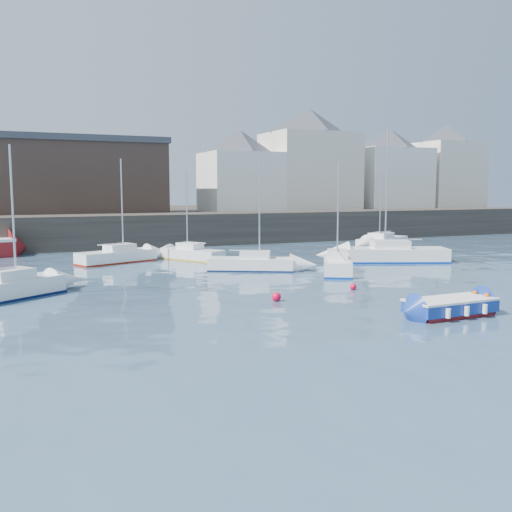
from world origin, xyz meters
name	(u,v)px	position (x,y,z in m)	size (l,w,h in m)	color
water	(381,328)	(0.00, 0.00, 0.00)	(220.00, 220.00, 0.00)	#2D4760
quay_wall	(158,230)	(0.00, 35.00, 1.50)	(90.00, 5.00, 3.00)	#28231E
land_strip	(122,221)	(0.00, 53.00, 1.40)	(90.00, 32.00, 2.80)	#28231E
bldg_east_a	(310,159)	(20.00, 42.00, 8.81)	(13.36, 13.36, 11.80)	beige
bldg_east_b	(389,169)	(31.00, 41.50, 7.87)	(11.88, 11.88, 9.95)	white
bldg_east_c	(446,166)	(40.00, 41.50, 8.37)	(11.14, 11.14, 10.95)	beige
bldg_east_d	(240,170)	(11.00, 41.50, 7.36)	(11.14, 11.14, 8.95)	white
warehouse	(80,176)	(-6.00, 43.00, 6.62)	(16.40, 10.40, 7.60)	#3D2D26
blue_dinghy	(450,306)	(3.94, 0.61, 0.42)	(3.97, 2.09, 0.75)	maroon
sailboat_a	(7,288)	(-13.14, 12.14, 0.52)	(5.76, 4.72, 7.44)	white
sailboat_b	(251,263)	(1.58, 16.35, 0.47)	(5.76, 4.18, 7.18)	white
sailboat_c	(337,265)	(6.13, 13.13, 0.53)	(4.09, 5.39, 6.92)	white
sailboat_d	(394,254)	(12.91, 16.23, 0.58)	(7.89, 5.12, 9.62)	white
sailboat_f	(192,254)	(-0.32, 23.26, 0.47)	(4.06, 5.25, 6.68)	white
sailboat_g	(382,242)	(18.81, 25.80, 0.48)	(6.88, 5.10, 8.46)	white
sailboat_h	(117,256)	(-5.79, 24.01, 0.49)	(6.09, 3.84, 7.48)	white
buoy_near	(276,301)	(-1.38, 6.41, 0.00)	(0.45, 0.45, 0.45)	red
buoy_mid	(353,290)	(3.68, 7.57, 0.00)	(0.35, 0.35, 0.35)	red
buoy_far	(243,264)	(2.31, 19.52, 0.00)	(0.37, 0.37, 0.37)	red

